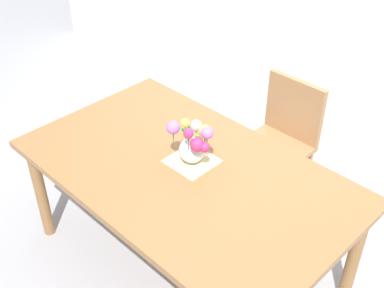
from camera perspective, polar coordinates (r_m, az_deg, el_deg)
ground_plane at (r=3.15m, az=-0.63°, el=-13.44°), size 12.00×12.00×0.00m
dining_table at (r=2.68m, az=-0.73°, el=-4.16°), size 1.81×1.08×0.74m
chair_far at (r=3.31m, az=10.32°, el=0.89°), size 0.42×0.42×0.90m
placemat at (r=2.68m, az=-0.00°, el=-2.01°), size 0.24×0.24×0.01m
flower_vase at (r=2.59m, az=0.15°, el=0.14°), size 0.25×0.21×0.25m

